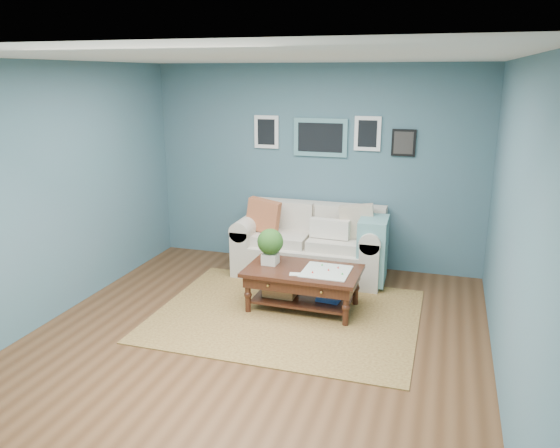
% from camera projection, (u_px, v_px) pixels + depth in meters
% --- Properties ---
extents(room_shell, '(5.00, 5.02, 2.70)m').
position_uv_depth(room_shell, '(253.00, 207.00, 5.09)').
color(room_shell, brown).
rests_on(room_shell, ground).
extents(area_rug, '(2.81, 2.25, 0.01)m').
position_uv_depth(area_rug, '(287.00, 315.00, 5.99)').
color(area_rug, brown).
rests_on(area_rug, ground).
extents(loveseat, '(1.96, 0.89, 1.01)m').
position_uv_depth(loveseat, '(317.00, 245.00, 7.11)').
color(loveseat, beige).
rests_on(loveseat, ground).
extents(coffee_table, '(1.28, 0.76, 0.89)m').
position_uv_depth(coffee_table, '(297.00, 275.00, 6.09)').
color(coffee_table, black).
rests_on(coffee_table, ground).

